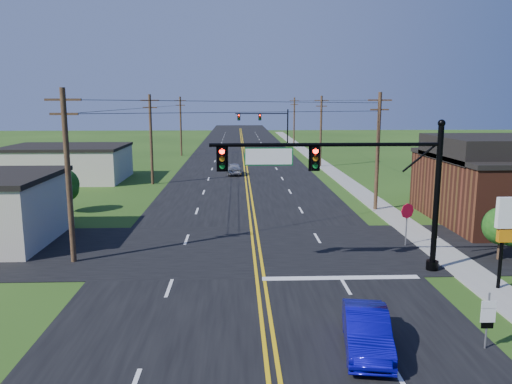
{
  "coord_description": "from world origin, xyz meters",
  "views": [
    {
      "loc": [
        -0.9,
        -15.44,
        8.33
      ],
      "look_at": [
        0.07,
        10.0,
        3.68
      ],
      "focal_mm": 35.0,
      "sensor_mm": 36.0,
      "label": 1
    }
  ],
  "objects_px": {
    "blue_car": "(367,332)",
    "stop_sign": "(407,215)",
    "signal_mast_far": "(265,121)",
    "route_sign": "(488,317)",
    "signal_mast_main": "(346,177)"
  },
  "relations": [
    {
      "from": "signal_mast_main",
      "to": "stop_sign",
      "type": "xyz_separation_m",
      "value": [
        4.56,
        4.27,
        -2.91
      ]
    },
    {
      "from": "signal_mast_main",
      "to": "signal_mast_far",
      "type": "distance_m",
      "value": 72.0
    },
    {
      "from": "blue_car",
      "to": "stop_sign",
      "type": "xyz_separation_m",
      "value": [
        5.48,
        12.21,
        1.15
      ]
    },
    {
      "from": "signal_mast_far",
      "to": "route_sign",
      "type": "bearing_deg",
      "value": -87.81
    },
    {
      "from": "signal_mast_main",
      "to": "blue_car",
      "type": "relative_size",
      "value": 2.73
    },
    {
      "from": "route_sign",
      "to": "signal_mast_far",
      "type": "bearing_deg",
      "value": 93.24
    },
    {
      "from": "signal_mast_far",
      "to": "route_sign",
      "type": "relative_size",
      "value": 5.4
    },
    {
      "from": "signal_mast_main",
      "to": "blue_car",
      "type": "distance_m",
      "value": 8.97
    },
    {
      "from": "route_sign",
      "to": "stop_sign",
      "type": "relative_size",
      "value": 0.8
    },
    {
      "from": "blue_car",
      "to": "stop_sign",
      "type": "bearing_deg",
      "value": 74.76
    },
    {
      "from": "stop_sign",
      "to": "route_sign",
      "type": "bearing_deg",
      "value": -118.98
    },
    {
      "from": "blue_car",
      "to": "route_sign",
      "type": "distance_m",
      "value": 4.11
    },
    {
      "from": "signal_mast_far",
      "to": "route_sign",
      "type": "distance_m",
      "value": 80.15
    },
    {
      "from": "signal_mast_main",
      "to": "route_sign",
      "type": "bearing_deg",
      "value": -68.48
    },
    {
      "from": "blue_car",
      "to": "route_sign",
      "type": "relative_size",
      "value": 2.04
    }
  ]
}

